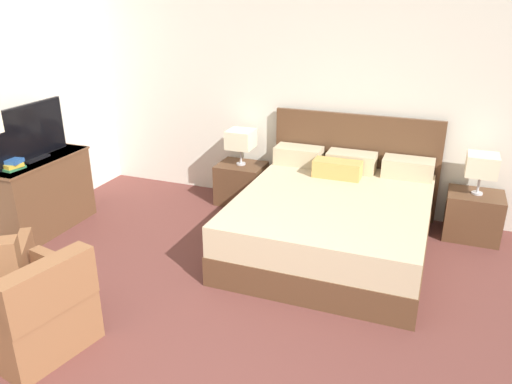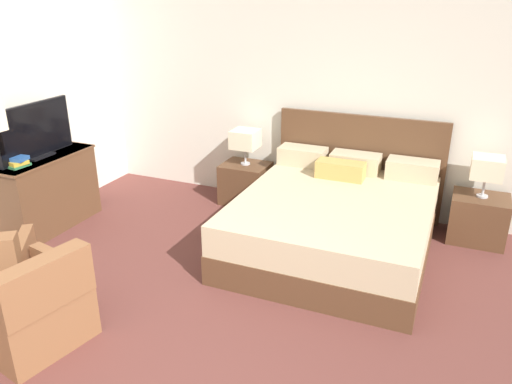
% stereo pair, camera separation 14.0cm
% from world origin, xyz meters
% --- Properties ---
extents(wall_back, '(6.62, 0.06, 2.56)m').
position_xyz_m(wall_back, '(0.00, 3.71, 1.28)').
color(wall_back, silver).
rests_on(wall_back, ground).
extents(bed, '(1.86, 2.11, 1.15)m').
position_xyz_m(bed, '(0.56, 2.65, 0.32)').
color(bed, brown).
rests_on(bed, ground).
extents(nightstand_left, '(0.55, 0.45, 0.49)m').
position_xyz_m(nightstand_left, '(-0.74, 3.40, 0.24)').
color(nightstand_left, brown).
rests_on(nightstand_left, ground).
extents(nightstand_right, '(0.55, 0.45, 0.49)m').
position_xyz_m(nightstand_right, '(1.86, 3.40, 0.24)').
color(nightstand_right, brown).
rests_on(nightstand_right, ground).
extents(table_lamp_left, '(0.30, 0.30, 0.42)m').
position_xyz_m(table_lamp_left, '(-0.74, 3.40, 0.79)').
color(table_lamp_left, '#B7B7BC').
rests_on(table_lamp_left, nightstand_left).
extents(table_lamp_right, '(0.30, 0.30, 0.42)m').
position_xyz_m(table_lamp_right, '(1.86, 3.40, 0.79)').
color(table_lamp_right, '#B7B7BC').
rests_on(table_lamp_right, nightstand_right).
extents(dresser, '(0.49, 1.13, 0.80)m').
position_xyz_m(dresser, '(-2.44, 1.94, 0.41)').
color(dresser, brown).
rests_on(dresser, ground).
extents(tv, '(0.18, 0.95, 0.56)m').
position_xyz_m(tv, '(-2.44, 1.93, 1.08)').
color(tv, black).
rests_on(tv, dresser).
extents(book_red_cover, '(0.24, 0.22, 0.03)m').
position_xyz_m(book_red_cover, '(-2.43, 1.61, 0.82)').
color(book_red_cover, '#2D7042').
rests_on(book_red_cover, dresser).
extents(book_blue_cover, '(0.26, 0.21, 0.04)m').
position_xyz_m(book_blue_cover, '(-2.42, 1.61, 0.85)').
color(book_blue_cover, gold).
rests_on(book_blue_cover, book_red_cover).
extents(book_small_top, '(0.27, 0.18, 0.04)m').
position_xyz_m(book_small_top, '(-2.43, 1.61, 0.89)').
color(book_small_top, '#234C8E').
rests_on(book_small_top, book_blue_cover).
extents(armchair_companion, '(0.82, 0.81, 0.76)m').
position_xyz_m(armchair_companion, '(-1.08, 0.39, 0.28)').
color(armchair_companion, brown).
rests_on(armchair_companion, ground).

